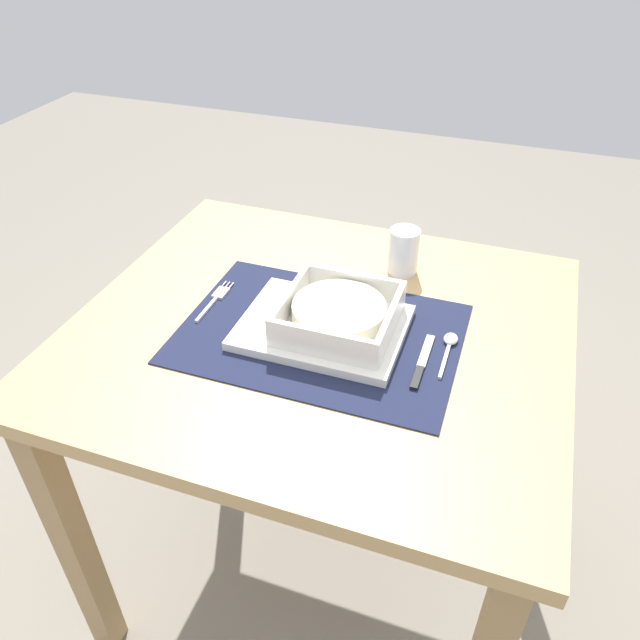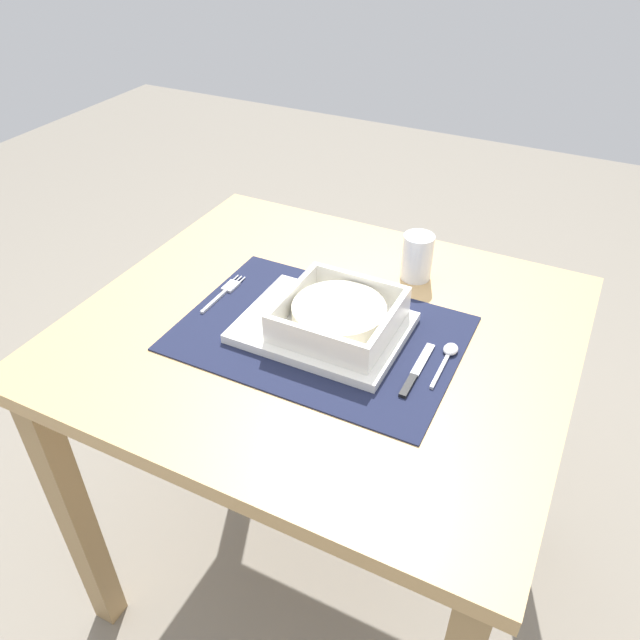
{
  "view_description": "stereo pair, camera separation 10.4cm",
  "coord_description": "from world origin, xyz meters",
  "px_view_note": "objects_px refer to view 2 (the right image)",
  "views": [
    {
      "loc": [
        0.29,
        -0.81,
        1.39
      ],
      "look_at": [
        0.01,
        -0.03,
        0.76
      ],
      "focal_mm": 34.62,
      "sensor_mm": 36.0,
      "label": 1
    },
    {
      "loc": [
        0.38,
        -0.77,
        1.39
      ],
      "look_at": [
        0.01,
        -0.03,
        0.76
      ],
      "focal_mm": 34.62,
      "sensor_mm": 36.0,
      "label": 2
    }
  ],
  "objects_px": {
    "dining_table": "(322,372)",
    "butter_knife": "(415,373)",
    "fork": "(226,291)",
    "drinking_glass": "(417,258)",
    "porridge_bowl": "(339,316)",
    "spoon": "(448,354)"
  },
  "relations": [
    {
      "from": "spoon",
      "to": "drinking_glass",
      "type": "distance_m",
      "value": 0.25
    },
    {
      "from": "dining_table",
      "to": "fork",
      "type": "xyz_separation_m",
      "value": [
        -0.21,
        0.01,
        0.12
      ]
    },
    {
      "from": "spoon",
      "to": "fork",
      "type": "bearing_deg",
      "value": 176.18
    },
    {
      "from": "porridge_bowl",
      "to": "spoon",
      "type": "bearing_deg",
      "value": 8.11
    },
    {
      "from": "dining_table",
      "to": "butter_knife",
      "type": "height_order",
      "value": "butter_knife"
    },
    {
      "from": "fork",
      "to": "butter_knife",
      "type": "bearing_deg",
      "value": -11.79
    },
    {
      "from": "porridge_bowl",
      "to": "fork",
      "type": "relative_size",
      "value": 1.4
    },
    {
      "from": "porridge_bowl",
      "to": "drinking_glass",
      "type": "relative_size",
      "value": 2.05
    },
    {
      "from": "butter_knife",
      "to": "spoon",
      "type": "bearing_deg",
      "value": 60.27
    },
    {
      "from": "dining_table",
      "to": "porridge_bowl",
      "type": "xyz_separation_m",
      "value": [
        0.04,
        -0.01,
        0.15
      ]
    },
    {
      "from": "fork",
      "to": "drinking_glass",
      "type": "xyz_separation_m",
      "value": [
        0.3,
        0.21,
        0.04
      ]
    },
    {
      "from": "dining_table",
      "to": "porridge_bowl",
      "type": "relative_size",
      "value": 4.56
    },
    {
      "from": "spoon",
      "to": "dining_table",
      "type": "bearing_deg",
      "value": 178.63
    },
    {
      "from": "fork",
      "to": "porridge_bowl",
      "type": "bearing_deg",
      "value": -8.15
    },
    {
      "from": "dining_table",
      "to": "butter_knife",
      "type": "distance_m",
      "value": 0.23
    },
    {
      "from": "dining_table",
      "to": "drinking_glass",
      "type": "bearing_deg",
      "value": 66.75
    },
    {
      "from": "fork",
      "to": "drinking_glass",
      "type": "bearing_deg",
      "value": 32.2
    },
    {
      "from": "fork",
      "to": "butter_knife",
      "type": "relative_size",
      "value": 0.96
    },
    {
      "from": "fork",
      "to": "drinking_glass",
      "type": "height_order",
      "value": "drinking_glass"
    },
    {
      "from": "butter_knife",
      "to": "drinking_glass",
      "type": "bearing_deg",
      "value": 106.73
    },
    {
      "from": "spoon",
      "to": "butter_knife",
      "type": "bearing_deg",
      "value": -121.48
    },
    {
      "from": "dining_table",
      "to": "butter_knife",
      "type": "bearing_deg",
      "value": -15.68
    }
  ]
}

